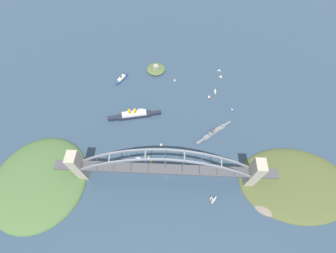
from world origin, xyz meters
TOP-DOWN VIEW (x-y plane):
  - ground_plane at (0.00, 0.00)m, footprint 1400.00×1400.00m
  - harbor_arch_bridge at (0.00, -0.00)m, footprint 287.23×16.76m
  - headland_west_shore at (-177.01, -16.04)m, footprint 131.57×139.03m
  - headland_east_shore at (177.62, -2.68)m, footprint 154.55×108.97m
  - ocean_liner at (-56.05, 101.07)m, footprint 86.37×22.92m
  - naval_cruiser at (71.88, 75.28)m, footprint 56.83×45.11m
  - harbor_ferry_steamer at (-89.65, 182.40)m, footprint 20.21×29.41m
  - fort_island_mid_harbor at (-28.46, 208.88)m, footprint 34.53×33.81m
  - seaplane_taxiing_near_bridge at (64.84, -28.38)m, footprint 9.46×9.84m
  - small_boat_0 at (-24.14, 25.42)m, footprint 7.80×10.93m
  - small_boat_1 at (91.28, 212.20)m, footprint 6.45×4.56m
  - small_boat_2 at (68.63, 147.14)m, footprint 7.09×6.07m
  - small_boat_3 at (-9.21, 50.31)m, footprint 5.65×7.29m
  - small_boat_4 at (105.85, 120.87)m, footprint 9.01×7.51m
  - small_boat_5 at (7.38, 183.16)m, footprint 4.22×6.73m
  - small_boat_6 at (92.83, 195.62)m, footprint 6.47×6.45m
  - small_boat_7 at (79.80, 160.81)m, footprint 5.28×8.66m
  - small_boat_8 at (-41.98, 27.57)m, footprint 8.06×2.43m

SIDE VIEW (x-z plane):
  - ground_plane at x=0.00m, z-range 0.00..0.00m
  - headland_west_shore at x=-177.01m, z-range -12.66..12.66m
  - headland_east_shore at x=177.62m, z-range -8.15..8.15m
  - small_boat_0 at x=-24.14m, z-range -0.27..1.80m
  - small_boat_8 at x=-41.98m, z-range -0.30..1.90m
  - small_boat_4 at x=105.85m, z-range -0.33..2.00m
  - seaplane_taxiing_near_bridge at x=64.84m, z-range -0.44..4.25m
  - harbor_ferry_steamer at x=-89.65m, z-range -1.59..6.78m
  - naval_cruiser at x=71.88m, z-range -5.50..11.10m
  - small_boat_5 at x=7.38m, z-range -0.19..6.43m
  - small_boat_6 at x=92.83m, z-range -0.28..7.08m
  - small_boat_1 at x=91.28m, z-range -0.22..7.10m
  - small_boat_2 at x=68.63m, z-range -0.20..7.19m
  - fort_island_mid_harbor at x=-28.46m, z-range -2.78..9.83m
  - small_boat_3 at x=-9.21m, z-range -0.29..8.15m
  - small_boat_7 at x=79.80m, z-range -0.31..9.63m
  - ocean_liner at x=-56.05m, z-range -4.27..15.19m
  - harbor_arch_bridge at x=0.00m, z-range -5.80..72.91m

